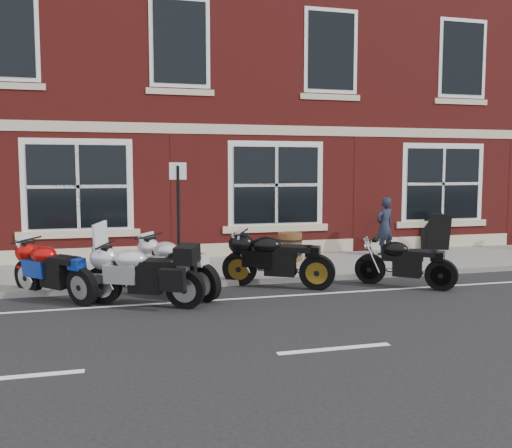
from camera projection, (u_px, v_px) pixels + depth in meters
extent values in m
plane|color=black|center=(270.00, 299.00, 10.49)|extent=(80.00, 80.00, 0.00)
cube|color=slate|center=(234.00, 269.00, 13.36)|extent=(30.00, 3.00, 0.12)
cube|color=slate|center=(251.00, 282.00, 11.85)|extent=(30.00, 0.16, 0.12)
cube|color=maroon|center=(185.00, 66.00, 19.99)|extent=(24.00, 12.00, 12.00)
cylinder|color=black|center=(104.00, 284.00, 10.15)|extent=(0.67, 0.45, 0.69)
cylinder|color=black|center=(186.00, 289.00, 9.78)|extent=(0.67, 0.45, 0.69)
cube|color=black|center=(141.00, 266.00, 9.94)|extent=(0.87, 0.64, 0.24)
ellipsoid|color=#B7B8BC|center=(133.00, 258.00, 9.97)|extent=(0.71, 0.63, 0.34)
cube|color=black|center=(164.00, 262.00, 9.83)|extent=(0.65, 0.53, 0.11)
cube|color=silver|center=(104.00, 235.00, 10.06)|extent=(0.25, 0.41, 0.48)
cylinder|color=black|center=(30.00, 277.00, 10.85)|extent=(0.55, 0.61, 0.68)
cylinder|color=black|center=(84.00, 286.00, 10.00)|extent=(0.55, 0.61, 0.68)
cube|color=black|center=(53.00, 262.00, 10.42)|extent=(0.75, 0.81, 0.23)
ellipsoid|color=#9B0906|center=(48.00, 254.00, 10.50)|extent=(0.68, 0.70, 0.34)
cube|color=black|center=(68.00, 259.00, 10.17)|extent=(0.59, 0.63, 0.11)
cylinder|color=black|center=(240.00, 268.00, 11.74)|extent=(0.68, 0.49, 0.71)
cylinder|color=black|center=(318.00, 272.00, 11.30)|extent=(0.68, 0.49, 0.71)
cube|color=black|center=(275.00, 251.00, 11.50)|extent=(0.90, 0.69, 0.24)
ellipsoid|color=black|center=(267.00, 245.00, 11.54)|extent=(0.74, 0.66, 0.36)
cube|color=black|center=(297.00, 248.00, 11.37)|extent=(0.67, 0.56, 0.11)
cylinder|color=black|center=(151.00, 272.00, 11.33)|extent=(0.51, 0.65, 0.69)
cylinder|color=black|center=(206.00, 282.00, 10.31)|extent=(0.51, 0.65, 0.69)
cube|color=black|center=(175.00, 258.00, 10.82)|extent=(0.70, 0.86, 0.24)
ellipsoid|color=#B6B5BA|center=(170.00, 250.00, 10.91)|extent=(0.66, 0.72, 0.35)
cube|color=black|center=(191.00, 255.00, 10.53)|extent=(0.57, 0.65, 0.11)
cylinder|color=black|center=(371.00, 269.00, 11.91)|extent=(0.55, 0.53, 0.63)
cylinder|color=black|center=(442.00, 275.00, 11.23)|extent=(0.55, 0.53, 0.63)
cube|color=black|center=(403.00, 255.00, 11.56)|extent=(0.74, 0.72, 0.22)
ellipsoid|color=black|center=(396.00, 249.00, 11.62)|extent=(0.65, 0.64, 0.32)
cube|color=black|center=(423.00, 252.00, 11.37)|extent=(0.57, 0.56, 0.10)
imported|color=#191F2E|center=(385.00, 226.00, 15.06)|extent=(0.64, 0.50, 1.53)
cylinder|color=#533C16|center=(290.00, 247.00, 14.17)|extent=(0.60, 0.60, 0.70)
cylinder|color=black|center=(290.00, 253.00, 14.19)|extent=(0.63, 0.63, 0.05)
cylinder|color=black|center=(290.00, 240.00, 14.16)|extent=(0.63, 0.63, 0.05)
cylinder|color=black|center=(179.00, 224.00, 11.47)|extent=(0.06, 0.06, 2.34)
cube|color=silver|center=(178.00, 171.00, 11.37)|extent=(0.34, 0.09, 0.34)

